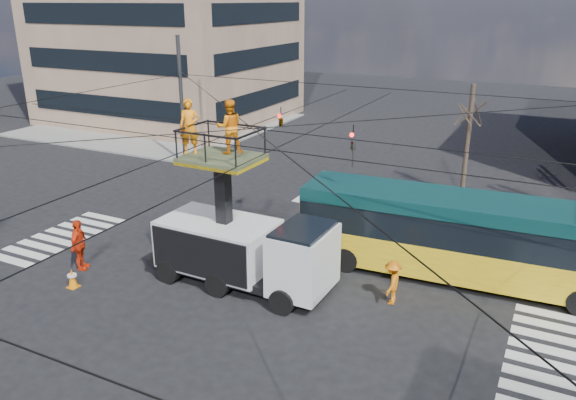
# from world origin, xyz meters

# --- Properties ---
(ground) EXTENTS (120.00, 120.00, 0.00)m
(ground) POSITION_xyz_m (0.00, 0.00, 0.00)
(ground) COLOR black
(ground) RESTS_ON ground
(sidewalk_nw) EXTENTS (18.00, 18.00, 0.12)m
(sidewalk_nw) POSITION_xyz_m (-21.00, 21.00, 0.06)
(sidewalk_nw) COLOR slate
(sidewalk_nw) RESTS_ON ground
(crosswalks) EXTENTS (22.40, 22.40, 0.02)m
(crosswalks) POSITION_xyz_m (0.00, 0.00, 0.01)
(crosswalks) COLOR silver
(crosswalks) RESTS_ON ground
(overhead_network) EXTENTS (24.24, 24.24, 8.00)m
(overhead_network) POSITION_xyz_m (-0.07, 0.40, 4.29)
(overhead_network) COLOR #2D2D30
(overhead_network) RESTS_ON ground
(tree_a) EXTENTS (2.00, 2.00, 6.00)m
(tree_a) POSITION_xyz_m (5.00, 13.50, 4.63)
(tree_a) COLOR #382B21
(tree_a) RESTS_ON ground
(utility_truck) EXTENTS (7.04, 2.76, 6.78)m
(utility_truck) POSITION_xyz_m (-0.40, -0.14, 2.16)
(utility_truck) COLOR black
(utility_truck) RESTS_ON ground
(city_bus) EXTENTS (12.82, 3.30, 3.20)m
(city_bus) POSITION_xyz_m (6.90, 3.96, 1.73)
(city_bus) COLOR gold
(city_bus) RESTS_ON ground
(traffic_cone) EXTENTS (0.36, 0.36, 0.75)m
(traffic_cone) POSITION_xyz_m (-5.93, -3.14, 0.37)
(traffic_cone) COLOR orange
(traffic_cone) RESTS_ON ground
(worker_ground) EXTENTS (0.92, 1.30, 2.05)m
(worker_ground) POSITION_xyz_m (-6.77, -1.89, 1.03)
(worker_ground) COLOR red
(worker_ground) RESTS_ON ground
(flagger) EXTENTS (0.62, 1.04, 1.59)m
(flagger) POSITION_xyz_m (4.86, 0.98, 0.80)
(flagger) COLOR orange
(flagger) RESTS_ON ground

